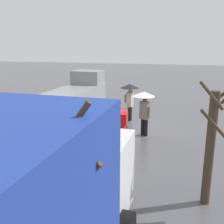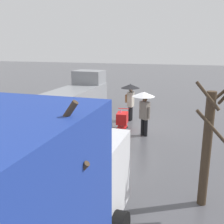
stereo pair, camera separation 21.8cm
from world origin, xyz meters
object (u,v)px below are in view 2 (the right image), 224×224
(hand_dolly_boxes, at_px, (107,118))
(bare_tree_near, at_px, (208,145))
(pedestrian_pink_side, at_px, (130,94))
(cargo_van_parked_right, at_px, (79,97))
(shopping_cart_vendor, at_px, (122,119))
(pedestrian_black_side, at_px, (144,103))

(hand_dolly_boxes, height_order, bare_tree_near, bare_tree_near)
(pedestrian_pink_side, bearing_deg, hand_dolly_boxes, 61.65)
(cargo_van_parked_right, xyz_separation_m, hand_dolly_boxes, (-2.30, 1.79, -0.63))
(cargo_van_parked_right, xyz_separation_m, pedestrian_pink_side, (-3.18, 0.17, 0.39))
(bare_tree_near, bearing_deg, shopping_cart_vendor, -57.64)
(cargo_van_parked_right, bearing_deg, hand_dolly_boxes, 142.09)
(shopping_cart_vendor, bearing_deg, pedestrian_black_side, 153.35)
(hand_dolly_boxes, distance_m, pedestrian_black_side, 2.33)
(shopping_cart_vendor, bearing_deg, cargo_van_parked_right, -30.32)
(hand_dolly_boxes, height_order, pedestrian_black_side, pedestrian_black_side)
(cargo_van_parked_right, relative_size, hand_dolly_boxes, 4.13)
(cargo_van_parked_right, relative_size, shopping_cart_vendor, 5.20)
(shopping_cart_vendor, bearing_deg, hand_dolly_boxes, -2.22)
(hand_dolly_boxes, xyz_separation_m, bare_tree_near, (-4.43, 5.74, 1.19))
(cargo_van_parked_right, xyz_separation_m, bare_tree_near, (-6.73, 7.53, 0.55))
(pedestrian_pink_side, distance_m, pedestrian_black_side, 2.51)
(hand_dolly_boxes, bearing_deg, cargo_van_parked_right, -37.91)
(shopping_cart_vendor, height_order, pedestrian_pink_side, pedestrian_pink_side)
(pedestrian_pink_side, xyz_separation_m, pedestrian_black_side, (-1.11, 2.25, 0.01))
(cargo_van_parked_right, distance_m, hand_dolly_boxes, 2.98)
(shopping_cart_vendor, xyz_separation_m, pedestrian_pink_side, (-0.06, -1.66, 1.00))
(shopping_cart_vendor, height_order, bare_tree_near, bare_tree_near)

